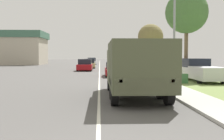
{
  "coord_description": "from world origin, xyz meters",
  "views": [
    {
      "loc": [
        0.04,
        -4.31,
        2.1
      ],
      "look_at": [
        0.71,
        11.15,
        1.27
      ],
      "focal_mm": 45.0,
      "sensor_mm": 36.0,
      "label": 1
    }
  ],
  "objects_px": {
    "car_nearest_ahead": "(114,70)",
    "pickup_truck": "(201,70)",
    "lamp_post": "(172,9)",
    "car_second_ahead": "(85,65)",
    "car_third_ahead": "(90,64)",
    "car_fourth_ahead": "(92,61)",
    "military_truck": "(135,66)"
  },
  "relations": [
    {
      "from": "car_nearest_ahead",
      "to": "car_third_ahead",
      "type": "bearing_deg",
      "value": 99.92
    },
    {
      "from": "lamp_post",
      "to": "car_third_ahead",
      "type": "bearing_deg",
      "value": 102.64
    },
    {
      "from": "military_truck",
      "to": "car_nearest_ahead",
      "type": "height_order",
      "value": "military_truck"
    },
    {
      "from": "car_third_ahead",
      "to": "car_fourth_ahead",
      "type": "xyz_separation_m",
      "value": [
        -0.09,
        16.05,
        0.01
      ]
    },
    {
      "from": "car_third_ahead",
      "to": "pickup_truck",
      "type": "distance_m",
      "value": 24.96
    },
    {
      "from": "military_truck",
      "to": "car_fourth_ahead",
      "type": "relative_size",
      "value": 1.87
    },
    {
      "from": "car_nearest_ahead",
      "to": "car_second_ahead",
      "type": "height_order",
      "value": "car_second_ahead"
    },
    {
      "from": "car_fourth_ahead",
      "to": "pickup_truck",
      "type": "distance_m",
      "value": 40.24
    },
    {
      "from": "car_nearest_ahead",
      "to": "car_fourth_ahead",
      "type": "xyz_separation_m",
      "value": [
        -3.15,
        33.56,
        0.05
      ]
    },
    {
      "from": "car_fourth_ahead",
      "to": "pickup_truck",
      "type": "bearing_deg",
      "value": -75.81
    },
    {
      "from": "car_second_ahead",
      "to": "pickup_truck",
      "type": "height_order",
      "value": "pickup_truck"
    },
    {
      "from": "car_fourth_ahead",
      "to": "car_nearest_ahead",
      "type": "bearing_deg",
      "value": -84.63
    },
    {
      "from": "car_nearest_ahead",
      "to": "car_third_ahead",
      "type": "xyz_separation_m",
      "value": [
        -3.06,
        17.51,
        0.04
      ]
    },
    {
      "from": "car_nearest_ahead",
      "to": "pickup_truck",
      "type": "relative_size",
      "value": 0.8
    },
    {
      "from": "military_truck",
      "to": "lamp_post",
      "type": "bearing_deg",
      "value": 53.7
    },
    {
      "from": "car_nearest_ahead",
      "to": "car_third_ahead",
      "type": "relative_size",
      "value": 1.12
    },
    {
      "from": "car_second_ahead",
      "to": "lamp_post",
      "type": "height_order",
      "value": "lamp_post"
    },
    {
      "from": "car_third_ahead",
      "to": "pickup_truck",
      "type": "relative_size",
      "value": 0.71
    },
    {
      "from": "car_third_ahead",
      "to": "lamp_post",
      "type": "height_order",
      "value": "lamp_post"
    },
    {
      "from": "car_third_ahead",
      "to": "pickup_truck",
      "type": "bearing_deg",
      "value": -66.94
    },
    {
      "from": "military_truck",
      "to": "car_fourth_ahead",
      "type": "height_order",
      "value": "military_truck"
    },
    {
      "from": "military_truck",
      "to": "car_fourth_ahead",
      "type": "distance_m",
      "value": 47.53
    },
    {
      "from": "car_third_ahead",
      "to": "car_fourth_ahead",
      "type": "distance_m",
      "value": 16.05
    },
    {
      "from": "car_nearest_ahead",
      "to": "car_third_ahead",
      "type": "distance_m",
      "value": 17.78
    },
    {
      "from": "car_third_ahead",
      "to": "car_fourth_ahead",
      "type": "bearing_deg",
      "value": 90.33
    },
    {
      "from": "car_second_ahead",
      "to": "pickup_truck",
      "type": "bearing_deg",
      "value": -56.75
    },
    {
      "from": "car_nearest_ahead",
      "to": "pickup_truck",
      "type": "height_order",
      "value": "pickup_truck"
    },
    {
      "from": "lamp_post",
      "to": "car_second_ahead",
      "type": "bearing_deg",
      "value": 108.05
    },
    {
      "from": "car_nearest_ahead",
      "to": "car_fourth_ahead",
      "type": "relative_size",
      "value": 1.15
    },
    {
      "from": "car_nearest_ahead",
      "to": "car_second_ahead",
      "type": "xyz_separation_m",
      "value": [
        -3.41,
        9.99,
        0.06
      ]
    },
    {
      "from": "car_fourth_ahead",
      "to": "lamp_post",
      "type": "distance_m",
      "value": 44.27
    },
    {
      "from": "pickup_truck",
      "to": "car_third_ahead",
      "type": "bearing_deg",
      "value": 113.06
    }
  ]
}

